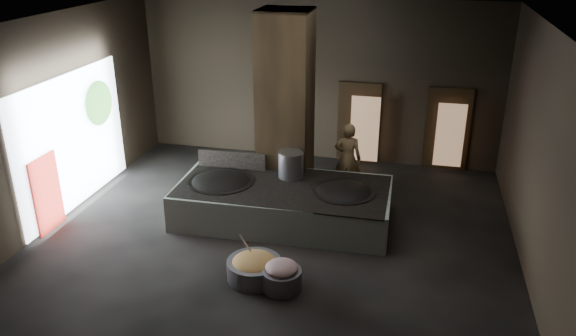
% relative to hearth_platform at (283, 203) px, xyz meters
% --- Properties ---
extents(floor, '(10.00, 9.00, 0.10)m').
position_rel_hearth_platform_xyz_m(floor, '(0.02, -0.49, -0.46)').
color(floor, black).
rests_on(floor, ground).
extents(ceiling, '(10.00, 9.00, 0.10)m').
position_rel_hearth_platform_xyz_m(ceiling, '(0.02, -0.49, 4.14)').
color(ceiling, black).
rests_on(ceiling, back_wall).
extents(back_wall, '(10.00, 0.10, 4.50)m').
position_rel_hearth_platform_xyz_m(back_wall, '(0.02, 4.06, 1.84)').
color(back_wall, black).
rests_on(back_wall, ground).
extents(front_wall, '(10.00, 0.10, 4.50)m').
position_rel_hearth_platform_xyz_m(front_wall, '(0.02, -5.04, 1.84)').
color(front_wall, black).
rests_on(front_wall, ground).
extents(left_wall, '(0.10, 9.00, 4.50)m').
position_rel_hearth_platform_xyz_m(left_wall, '(-5.03, -0.49, 1.84)').
color(left_wall, black).
rests_on(left_wall, ground).
extents(right_wall, '(0.10, 9.00, 4.50)m').
position_rel_hearth_platform_xyz_m(right_wall, '(5.07, -0.49, 1.84)').
color(right_wall, black).
rests_on(right_wall, ground).
extents(pillar, '(1.20, 1.20, 4.50)m').
position_rel_hearth_platform_xyz_m(pillar, '(-0.28, 1.41, 1.84)').
color(pillar, black).
rests_on(pillar, ground).
extents(hearth_platform, '(4.80, 2.38, 0.83)m').
position_rel_hearth_platform_xyz_m(hearth_platform, '(0.00, 0.00, 0.00)').
color(hearth_platform, silver).
rests_on(hearth_platform, ground).
extents(platform_cap, '(4.65, 2.23, 0.03)m').
position_rel_hearth_platform_xyz_m(platform_cap, '(0.00, 0.00, 0.40)').
color(platform_cap, black).
rests_on(platform_cap, hearth_platform).
extents(wok_left, '(1.50, 1.50, 0.41)m').
position_rel_hearth_platform_xyz_m(wok_left, '(-1.45, -0.05, 0.34)').
color(wok_left, black).
rests_on(wok_left, hearth_platform).
extents(wok_left_rim, '(1.53, 1.53, 0.05)m').
position_rel_hearth_platform_xyz_m(wok_left_rim, '(-1.45, -0.05, 0.41)').
color(wok_left_rim, black).
rests_on(wok_left_rim, hearth_platform).
extents(wok_right, '(1.39, 1.39, 0.39)m').
position_rel_hearth_platform_xyz_m(wok_right, '(1.35, 0.05, 0.34)').
color(wok_right, black).
rests_on(wok_right, hearth_platform).
extents(wok_right_rim, '(1.42, 1.42, 0.05)m').
position_rel_hearth_platform_xyz_m(wok_right_rim, '(1.35, 0.05, 0.41)').
color(wok_right_rim, black).
rests_on(wok_right_rim, hearth_platform).
extents(stock_pot, '(0.58, 0.58, 0.62)m').
position_rel_hearth_platform_xyz_m(stock_pot, '(0.05, 0.55, 0.72)').
color(stock_pot, '#A5A6AD').
rests_on(stock_pot, hearth_platform).
extents(splash_guard, '(1.65, 0.10, 0.41)m').
position_rel_hearth_platform_xyz_m(splash_guard, '(-1.45, 0.75, 0.62)').
color(splash_guard, black).
rests_on(splash_guard, hearth_platform).
extents(cook, '(0.68, 0.45, 1.82)m').
position_rel_hearth_platform_xyz_m(cook, '(1.21, 1.79, 0.49)').
color(cook, '#94774B').
rests_on(cook, ground).
extents(veg_basin, '(1.20, 1.20, 0.38)m').
position_rel_hearth_platform_xyz_m(veg_basin, '(0.03, -2.43, -0.22)').
color(veg_basin, slate).
rests_on(veg_basin, ground).
extents(veg_fill, '(0.85, 0.85, 0.26)m').
position_rel_hearth_platform_xyz_m(veg_fill, '(0.03, -2.43, -0.06)').
color(veg_fill, '#A2A650').
rests_on(veg_fill, veg_basin).
extents(ladle, '(0.26, 0.35, 0.74)m').
position_rel_hearth_platform_xyz_m(ladle, '(-0.12, -2.28, 0.14)').
color(ladle, '#A5A6AD').
rests_on(ladle, veg_basin).
extents(meat_basin, '(0.95, 0.95, 0.40)m').
position_rel_hearth_platform_xyz_m(meat_basin, '(0.61, -2.64, -0.21)').
color(meat_basin, slate).
rests_on(meat_basin, ground).
extents(meat_fill, '(0.60, 0.60, 0.23)m').
position_rel_hearth_platform_xyz_m(meat_fill, '(0.61, -2.64, 0.04)').
color(meat_fill, '#A36165').
rests_on(meat_fill, meat_basin).
extents(doorway_near, '(1.18, 0.08, 2.38)m').
position_rel_hearth_platform_xyz_m(doorway_near, '(1.22, 3.96, 0.69)').
color(doorway_near, black).
rests_on(doorway_near, ground).
extents(doorway_near_glow, '(0.78, 0.04, 1.85)m').
position_rel_hearth_platform_xyz_m(doorway_near_glow, '(1.42, 3.70, 0.64)').
color(doorway_near_glow, '#8C6647').
rests_on(doorway_near_glow, ground).
extents(doorway_far, '(1.18, 0.08, 2.38)m').
position_rel_hearth_platform_xyz_m(doorway_far, '(3.62, 3.96, 0.69)').
color(doorway_far, black).
rests_on(doorway_far, ground).
extents(doorway_far_glow, '(0.74, 0.04, 1.75)m').
position_rel_hearth_platform_xyz_m(doorway_far_glow, '(3.68, 3.71, 0.64)').
color(doorway_far_glow, '#8C6647').
rests_on(doorway_far_glow, ground).
extents(left_opening, '(0.04, 4.20, 3.10)m').
position_rel_hearth_platform_xyz_m(left_opening, '(-4.93, -0.29, 1.19)').
color(left_opening, white).
rests_on(left_opening, ground).
extents(pavilion_sliver, '(0.05, 0.90, 1.70)m').
position_rel_hearth_platform_xyz_m(pavilion_sliver, '(-4.86, -1.59, 0.44)').
color(pavilion_sliver, maroon).
rests_on(pavilion_sliver, ground).
extents(tree_silhouette, '(0.28, 1.10, 1.10)m').
position_rel_hearth_platform_xyz_m(tree_silhouette, '(-4.83, 0.81, 1.79)').
color(tree_silhouette, '#194714').
rests_on(tree_silhouette, left_opening).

